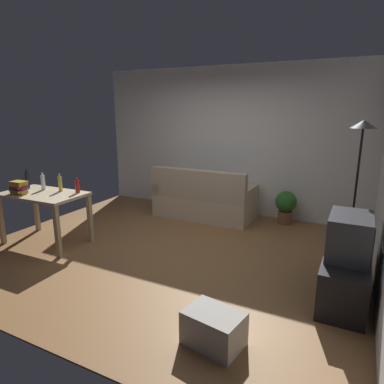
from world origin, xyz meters
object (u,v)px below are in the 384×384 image
(couch, at_px, (204,201))
(tv, at_px, (350,236))
(storage_box, at_px, (214,328))
(potted_plant, at_px, (286,205))
(bottle_dark, at_px, (27,180))
(book_stack, at_px, (19,187))
(bottle_squat, at_px, (60,184))
(torchiere_lamp, at_px, (360,152))
(bottle_red, at_px, (77,186))
(desk, at_px, (44,200))
(bottle_clear, at_px, (43,182))
(tv_stand, at_px, (345,278))

(couch, relative_size, tv, 2.95)
(tv, xyz_separation_m, storage_box, (-0.94, -1.26, -0.55))
(potted_plant, bearing_deg, storage_box, -88.07)
(storage_box, bearing_deg, bottle_dark, 163.44)
(tv, relative_size, potted_plant, 1.05)
(storage_box, bearing_deg, book_stack, 167.24)
(storage_box, height_order, book_stack, book_stack)
(tv, relative_size, book_stack, 2.18)
(couch, bearing_deg, book_stack, 52.03)
(tv, bearing_deg, book_stack, 96.69)
(bottle_dark, bearing_deg, bottle_squat, 8.37)
(couch, height_order, bottle_dark, bottle_dark)
(tv, xyz_separation_m, bottle_dark, (-4.47, -0.21, 0.19))
(torchiere_lamp, xyz_separation_m, bottle_red, (-3.58, -1.20, -0.56))
(desk, xyz_separation_m, potted_plant, (2.98, 2.45, -0.32))
(potted_plant, relative_size, bottle_clear, 2.22)
(couch, distance_m, book_stack, 3.01)
(torchiere_lamp, height_order, bottle_red, torchiere_lamp)
(tv_stand, bearing_deg, bottle_clear, 92.30)
(storage_box, xyz_separation_m, bottle_red, (-2.65, 1.18, 0.70))
(desk, xyz_separation_m, bottle_red, (0.45, 0.23, 0.20))
(tv, relative_size, torchiere_lamp, 0.33)
(tv_stand, distance_m, book_stack, 4.36)
(tv_stand, height_order, bottle_squat, bottle_squat)
(couch, height_order, bottle_clear, bottle_clear)
(tv_stand, xyz_separation_m, bottle_dark, (-4.47, -0.21, 0.65))
(tv, bearing_deg, bottle_red, 91.25)
(potted_plant, bearing_deg, bottle_dark, -145.49)
(bottle_clear, xyz_separation_m, bottle_squat, (0.30, 0.05, 0.00))
(couch, xyz_separation_m, bottle_clear, (-1.72, -2.00, 0.57))
(couch, bearing_deg, bottle_squat, 54.08)
(desk, xyz_separation_m, bottle_clear, (-0.15, 0.14, 0.22))
(couch, bearing_deg, bottle_red, 59.58)
(tv, bearing_deg, bottle_squat, 91.81)
(desk, height_order, bottle_dark, bottle_dark)
(tv_stand, relative_size, bottle_clear, 4.28)
(tv_stand, bearing_deg, desk, 94.41)
(storage_box, height_order, bottle_dark, bottle_dark)
(tv, xyz_separation_m, torchiere_lamp, (-0.00, 1.12, 0.71))
(bottle_clear, distance_m, bottle_red, 0.60)
(tv_stand, distance_m, bottle_clear, 4.23)
(desk, distance_m, bottle_clear, 0.30)
(tv_stand, xyz_separation_m, desk, (-4.03, -0.31, 0.41))
(tv_stand, xyz_separation_m, tv, (0.00, -0.00, 0.46))
(torchiere_lamp, xyz_separation_m, storage_box, (-0.94, -2.38, -1.26))
(couch, distance_m, bottle_red, 2.28)
(potted_plant, relative_size, storage_box, 1.19)
(bottle_dark, distance_m, bottle_squat, 0.60)
(bottle_dark, bearing_deg, torchiere_lamp, 16.61)
(bottle_dark, relative_size, book_stack, 1.08)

